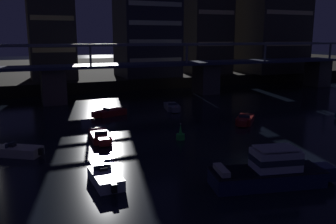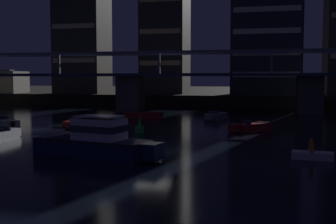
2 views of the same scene
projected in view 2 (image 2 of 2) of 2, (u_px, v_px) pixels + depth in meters
ground_plane at (153, 151)px, 31.64m from camera, size 400.00×400.00×0.00m
far_riverbank at (238, 94)px, 113.89m from camera, size 240.00×80.00×2.20m
river_bridge at (216, 85)px, 67.07m from camera, size 89.02×6.40×9.38m
tower_west_low at (82, 11)px, 86.21m from camera, size 9.46×8.35×32.89m
tower_west_tall at (165, 17)px, 84.86m from camera, size 8.55×8.53×30.03m
tower_central at (267, 43)px, 79.00m from camera, size 12.19×10.82×19.00m
cabin_cruiser_near_left at (96, 141)px, 29.08m from camera, size 9.37×4.36×2.79m
speedboat_near_center at (251, 127)px, 43.21m from camera, size 4.31×4.46×1.16m
speedboat_mid_left at (216, 116)px, 55.20m from camera, size 2.62×5.21×1.16m
speedboat_mid_center at (144, 115)px, 56.97m from camera, size 5.11×3.03×1.16m
speedboat_mid_right at (79, 123)px, 46.77m from camera, size 2.05×5.22×1.16m
speedboat_far_center at (4, 123)px, 46.83m from camera, size 4.76×3.86×1.16m
channel_buoy at (140, 128)px, 42.13m from camera, size 0.90×0.90×1.76m
dinghy_with_paddler at (313, 155)px, 28.27m from camera, size 2.73×2.52×1.36m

